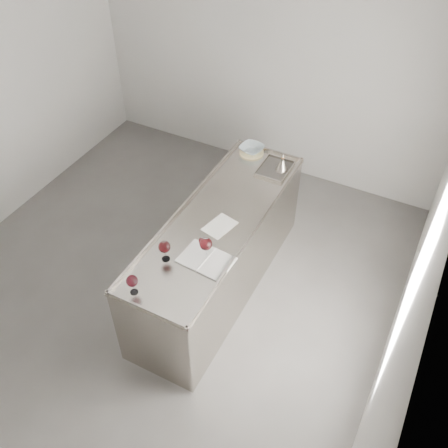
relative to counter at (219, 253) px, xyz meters
The scene contains 11 objects.
room_shell 1.10m from the counter, 148.97° to the right, with size 4.54×5.04×2.84m.
counter is the anchor object (origin of this frame).
wine_glass_left 1.25m from the counter, 99.86° to the right, with size 0.09×0.09×0.18m.
wine_glass_middle 0.91m from the counter, 103.21° to the right, with size 0.10×0.10×0.20m.
wine_glass_right 0.80m from the counter, 73.87° to the right, with size 0.11×0.11×0.21m.
wine_glass_small 0.71m from the counter, 80.24° to the right, with size 0.07×0.07×0.14m.
notebook 0.72m from the counter, 73.04° to the right, with size 0.46×0.34×0.02m.
loose_paper_top 0.48m from the counter, 54.72° to the right, with size 0.21×0.30×0.00m, color silver.
trivet 1.19m from the counter, 98.67° to the left, with size 0.26×0.26×0.02m, color #D4C389.
ceramic_bowl 1.21m from the counter, 98.67° to the left, with size 0.25×0.25×0.06m, color #95A7AD.
wine_funnel 1.11m from the counter, 75.54° to the left, with size 0.14×0.14×0.20m.
Camera 1 is at (2.10, -2.68, 4.06)m, focal length 40.00 mm.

